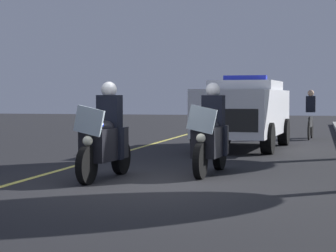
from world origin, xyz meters
TOP-DOWN VIEW (x-y plane):
  - ground_plane at (0.00, 0.00)m, footprint 80.00×80.00m
  - lane_stripe_center at (0.00, -2.21)m, footprint 48.00×0.12m
  - police_motorcycle_lead_left at (-0.39, -0.89)m, footprint 2.14×0.62m
  - police_motorcycle_lead_right at (-1.53, 0.79)m, footprint 2.14×0.62m
  - police_suv at (-7.54, 0.73)m, footprint 5.03×2.36m
  - cyclist_background at (-12.04, 2.48)m, footprint 1.76×0.34m

SIDE VIEW (x-z plane):
  - ground_plane at x=0.00m, z-range 0.00..0.00m
  - lane_stripe_center at x=0.00m, z-range 0.00..0.01m
  - police_motorcycle_lead_left at x=-0.39m, z-range -0.16..1.56m
  - police_motorcycle_lead_right at x=-1.53m, z-range -0.16..1.56m
  - cyclist_background at x=-12.04m, z-range 0.00..1.69m
  - police_suv at x=-7.54m, z-range 0.04..2.09m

